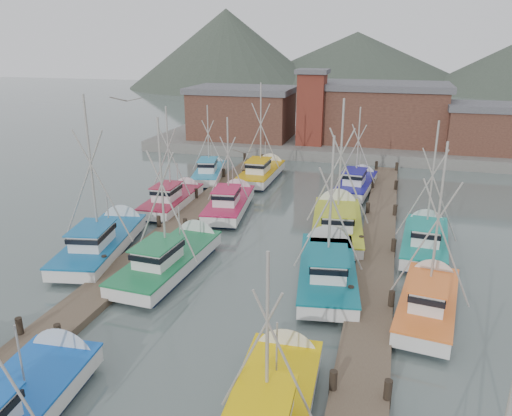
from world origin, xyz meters
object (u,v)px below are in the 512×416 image
(boat_4, at_px, (173,258))
(boat_0, at_px, (8,415))
(boat_1, at_px, (271,407))
(boat_12, at_px, (262,172))
(boat_8, at_px, (231,202))
(lookout_tower, at_px, (312,107))

(boat_4, bearing_deg, boat_0, -86.61)
(boat_1, bearing_deg, boat_12, 103.07)
(boat_8, bearing_deg, boat_0, -96.80)
(lookout_tower, xyz_separation_m, boat_4, (-2.56, -33.21, -4.87))
(boat_1, distance_m, boat_8, 23.30)
(boat_1, height_order, boat_8, boat_8)
(boat_0, distance_m, boat_4, 13.47)
(boat_1, bearing_deg, boat_0, -164.24)
(lookout_tower, xyz_separation_m, boat_0, (-2.61, -46.68, -4.87))
(boat_0, relative_size, boat_8, 1.10)
(lookout_tower, relative_size, boat_12, 0.85)
(boat_0, relative_size, boat_4, 0.99)
(boat_4, height_order, boat_12, boat_12)
(boat_1, relative_size, boat_4, 0.92)
(boat_0, bearing_deg, lookout_tower, 82.58)
(boat_4, bearing_deg, boat_12, 93.60)
(boat_4, relative_size, boat_8, 1.11)
(boat_0, height_order, boat_8, boat_0)
(boat_1, distance_m, boat_12, 32.66)
(lookout_tower, height_order, boat_12, lookout_tower)
(boat_1, bearing_deg, boat_4, 126.69)
(lookout_tower, distance_m, boat_0, 47.01)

